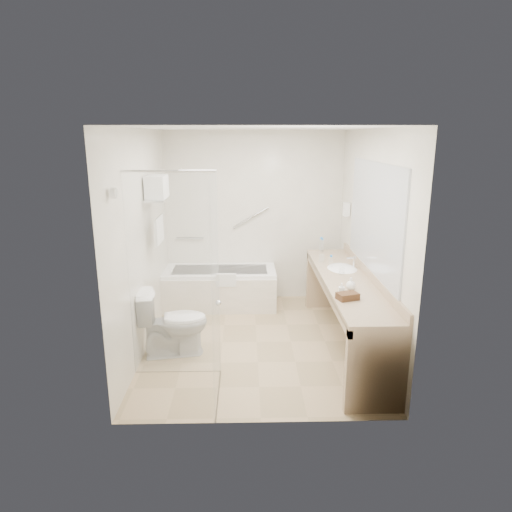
{
  "coord_description": "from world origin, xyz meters",
  "views": [
    {
      "loc": [
        -0.13,
        -5.07,
        2.43
      ],
      "look_at": [
        0.0,
        0.3,
        1.0
      ],
      "focal_mm": 32.0,
      "sensor_mm": 36.0,
      "label": 1
    }
  ],
  "objects_px": {
    "bathtub": "(220,288)",
    "water_bottle_left": "(331,263)",
    "toilet": "(173,323)",
    "vanity_counter": "(346,296)",
    "amenity_basket": "(348,296)"
  },
  "relations": [
    {
      "from": "toilet",
      "to": "water_bottle_left",
      "type": "bearing_deg",
      "value": -84.3
    },
    {
      "from": "vanity_counter",
      "to": "amenity_basket",
      "type": "xyz_separation_m",
      "value": [
        -0.14,
        -0.68,
        0.24
      ]
    },
    {
      "from": "bathtub",
      "to": "water_bottle_left",
      "type": "height_order",
      "value": "water_bottle_left"
    },
    {
      "from": "vanity_counter",
      "to": "amenity_basket",
      "type": "distance_m",
      "value": 0.74
    },
    {
      "from": "bathtub",
      "to": "toilet",
      "type": "xyz_separation_m",
      "value": [
        -0.45,
        -1.51,
        0.1
      ]
    },
    {
      "from": "vanity_counter",
      "to": "water_bottle_left",
      "type": "relative_size",
      "value": 15.48
    },
    {
      "from": "water_bottle_left",
      "to": "vanity_counter",
      "type": "bearing_deg",
      "value": -73.28
    },
    {
      "from": "water_bottle_left",
      "to": "bathtub",
      "type": "bearing_deg",
      "value": 144.43
    },
    {
      "from": "vanity_counter",
      "to": "toilet",
      "type": "xyz_separation_m",
      "value": [
        -1.97,
        -0.12,
        -0.26
      ]
    },
    {
      "from": "bathtub",
      "to": "water_bottle_left",
      "type": "distance_m",
      "value": 1.85
    },
    {
      "from": "bathtub",
      "to": "amenity_basket",
      "type": "relative_size",
      "value": 7.82
    },
    {
      "from": "vanity_counter",
      "to": "water_bottle_left",
      "type": "xyz_separation_m",
      "value": [
        -0.11,
        0.38,
        0.29
      ]
    },
    {
      "from": "toilet",
      "to": "amenity_basket",
      "type": "height_order",
      "value": "amenity_basket"
    },
    {
      "from": "vanity_counter",
      "to": "amenity_basket",
      "type": "relative_size",
      "value": 13.19
    },
    {
      "from": "vanity_counter",
      "to": "toilet",
      "type": "relative_size",
      "value": 3.48
    }
  ]
}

